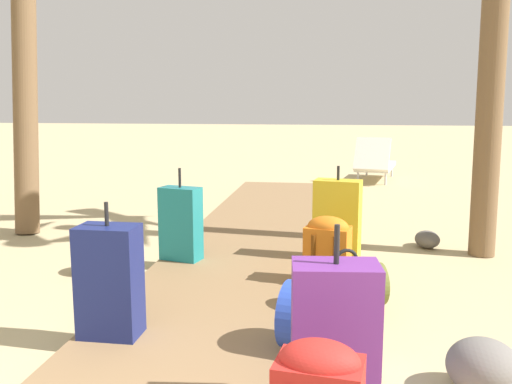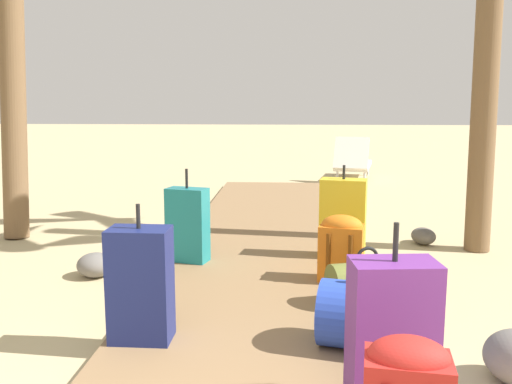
{
  "view_description": "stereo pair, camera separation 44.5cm",
  "coord_description": "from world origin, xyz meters",
  "px_view_note": "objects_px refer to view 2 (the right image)",
  "views": [
    {
      "loc": [
        0.63,
        -0.75,
        1.46
      ],
      "look_at": [
        -0.15,
        4.74,
        0.55
      ],
      "focal_mm": 39.15,
      "sensor_mm": 36.0,
      "label": 1
    },
    {
      "loc": [
        0.19,
        -0.79,
        1.46
      ],
      "look_at": [
        -0.15,
        4.74,
        0.55
      ],
      "focal_mm": 39.15,
      "sensor_mm": 36.0,
      "label": 2
    }
  ],
  "objects_px": {
    "suitcase_purple": "(392,337)",
    "lounge_chair": "(353,162)",
    "backpack_orange": "(341,246)",
    "duffel_bag_blue": "(361,315)",
    "suitcase_yellow": "(343,218)",
    "suitcase_navy": "(141,285)",
    "duffel_bag_olive": "(367,282)",
    "suitcase_teal": "(188,225)"
  },
  "relations": [
    {
      "from": "suitcase_teal",
      "to": "lounge_chair",
      "type": "relative_size",
      "value": 0.51
    },
    {
      "from": "backpack_orange",
      "to": "lounge_chair",
      "type": "height_order",
      "value": "lounge_chair"
    },
    {
      "from": "duffel_bag_olive",
      "to": "suitcase_teal",
      "type": "bearing_deg",
      "value": 146.5
    },
    {
      "from": "backpack_orange",
      "to": "suitcase_teal",
      "type": "bearing_deg",
      "value": 160.22
    },
    {
      "from": "suitcase_teal",
      "to": "suitcase_yellow",
      "type": "bearing_deg",
      "value": 9.36
    },
    {
      "from": "duffel_bag_olive",
      "to": "backpack_orange",
      "type": "bearing_deg",
      "value": 105.68
    },
    {
      "from": "backpack_orange",
      "to": "duffel_bag_olive",
      "type": "distance_m",
      "value": 0.51
    },
    {
      "from": "suitcase_purple",
      "to": "suitcase_teal",
      "type": "distance_m",
      "value": 2.65
    },
    {
      "from": "duffel_bag_blue",
      "to": "suitcase_navy",
      "type": "distance_m",
      "value": 1.27
    },
    {
      "from": "duffel_bag_blue",
      "to": "lounge_chair",
      "type": "relative_size",
      "value": 0.34
    },
    {
      "from": "lounge_chair",
      "to": "duffel_bag_blue",
      "type": "bearing_deg",
      "value": -95.92
    },
    {
      "from": "backpack_orange",
      "to": "suitcase_navy",
      "type": "distance_m",
      "value": 1.71
    },
    {
      "from": "suitcase_navy",
      "to": "suitcase_teal",
      "type": "bearing_deg",
      "value": 90.83
    },
    {
      "from": "suitcase_purple",
      "to": "duffel_bag_olive",
      "type": "xyz_separation_m",
      "value": [
        0.08,
        1.36,
        -0.2
      ]
    },
    {
      "from": "suitcase_yellow",
      "to": "suitcase_teal",
      "type": "relative_size",
      "value": 1.02
    },
    {
      "from": "backpack_orange",
      "to": "suitcase_navy",
      "type": "xyz_separation_m",
      "value": [
        -1.25,
        -1.16,
        0.06
      ]
    },
    {
      "from": "suitcase_navy",
      "to": "duffel_bag_olive",
      "type": "xyz_separation_m",
      "value": [
        1.39,
        0.69,
        -0.19
      ]
    },
    {
      "from": "lounge_chair",
      "to": "suitcase_teal",
      "type": "bearing_deg",
      "value": -109.72
    },
    {
      "from": "duffel_bag_blue",
      "to": "lounge_chair",
      "type": "xyz_separation_m",
      "value": [
        0.76,
        7.37,
        0.06
      ]
    },
    {
      "from": "suitcase_yellow",
      "to": "lounge_chair",
      "type": "bearing_deg",
      "value": 82.77
    },
    {
      "from": "suitcase_purple",
      "to": "lounge_chair",
      "type": "xyz_separation_m",
      "value": [
        0.71,
        8.0,
        -0.1
      ]
    },
    {
      "from": "backpack_orange",
      "to": "suitcase_navy",
      "type": "height_order",
      "value": "suitcase_navy"
    },
    {
      "from": "backpack_orange",
      "to": "suitcase_yellow",
      "type": "height_order",
      "value": "suitcase_yellow"
    },
    {
      "from": "suitcase_purple",
      "to": "duffel_bag_olive",
      "type": "relative_size",
      "value": 1.5
    },
    {
      "from": "suitcase_purple",
      "to": "suitcase_teal",
      "type": "height_order",
      "value": "suitcase_purple"
    },
    {
      "from": "suitcase_yellow",
      "to": "duffel_bag_blue",
      "type": "bearing_deg",
      "value": -92.02
    },
    {
      "from": "suitcase_teal",
      "to": "lounge_chair",
      "type": "height_order",
      "value": "suitcase_teal"
    },
    {
      "from": "suitcase_yellow",
      "to": "backpack_orange",
      "type": "bearing_deg",
      "value": -96.05
    },
    {
      "from": "suitcase_yellow",
      "to": "suitcase_purple",
      "type": "bearing_deg",
      "value": -90.37
    },
    {
      "from": "backpack_orange",
      "to": "lounge_chair",
      "type": "xyz_separation_m",
      "value": [
        0.77,
        6.17,
        -0.02
      ]
    },
    {
      "from": "duffel_bag_olive",
      "to": "lounge_chair",
      "type": "relative_size",
      "value": 0.36
    },
    {
      "from": "backpack_orange",
      "to": "suitcase_purple",
      "type": "height_order",
      "value": "suitcase_purple"
    },
    {
      "from": "suitcase_navy",
      "to": "lounge_chair",
      "type": "relative_size",
      "value": 0.51
    },
    {
      "from": "suitcase_purple",
      "to": "lounge_chair",
      "type": "distance_m",
      "value": 8.04
    },
    {
      "from": "suitcase_teal",
      "to": "suitcase_navy",
      "type": "bearing_deg",
      "value": -89.17
    },
    {
      "from": "duffel_bag_blue",
      "to": "suitcase_teal",
      "type": "height_order",
      "value": "suitcase_teal"
    },
    {
      "from": "backpack_orange",
      "to": "suitcase_yellow",
      "type": "xyz_separation_m",
      "value": [
        0.07,
        0.68,
        0.08
      ]
    },
    {
      "from": "suitcase_yellow",
      "to": "suitcase_purple",
      "type": "distance_m",
      "value": 2.52
    },
    {
      "from": "duffel_bag_blue",
      "to": "duffel_bag_olive",
      "type": "bearing_deg",
      "value": 79.96
    },
    {
      "from": "lounge_chair",
      "to": "backpack_orange",
      "type": "bearing_deg",
      "value": -97.1
    },
    {
      "from": "backpack_orange",
      "to": "duffel_bag_blue",
      "type": "xyz_separation_m",
      "value": [
        0.01,
        -1.19,
        -0.08
      ]
    },
    {
      "from": "duffel_bag_blue",
      "to": "suitcase_purple",
      "type": "relative_size",
      "value": 0.62
    }
  ]
}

